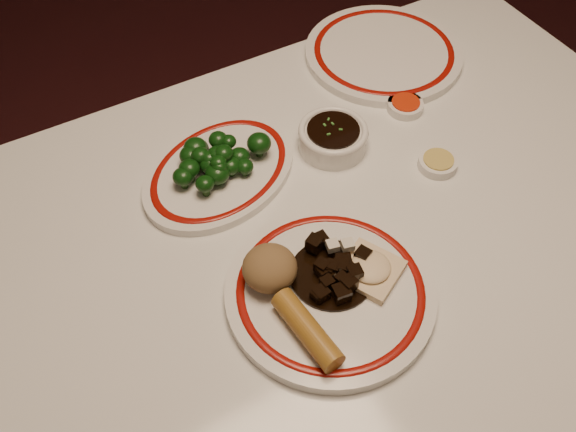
# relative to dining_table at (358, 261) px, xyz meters

# --- Properties ---
(ground) EXTENTS (7.00, 7.00, 0.00)m
(ground) POSITION_rel_dining_table_xyz_m (0.00, 0.00, -0.66)
(ground) COLOR black
(ground) RESTS_ON ground
(dining_table) EXTENTS (1.20, 0.90, 0.75)m
(dining_table) POSITION_rel_dining_table_xyz_m (0.00, 0.00, 0.00)
(dining_table) COLOR white
(dining_table) RESTS_ON ground
(main_plate) EXTENTS (0.37, 0.37, 0.02)m
(main_plate) POSITION_rel_dining_table_xyz_m (-0.11, -0.08, 0.10)
(main_plate) COLOR white
(main_plate) RESTS_ON dining_table
(rice_mound) EXTENTS (0.08, 0.08, 0.06)m
(rice_mound) POSITION_rel_dining_table_xyz_m (-0.17, -0.02, 0.14)
(rice_mound) COLOR olive
(rice_mound) RESTS_ON main_plate
(spring_roll) EXTENTS (0.04, 0.12, 0.03)m
(spring_roll) POSITION_rel_dining_table_xyz_m (-0.17, -0.13, 0.13)
(spring_roll) COLOR #9F7027
(spring_roll) RESTS_ON main_plate
(fried_wonton) EXTENTS (0.11, 0.11, 0.02)m
(fried_wonton) POSITION_rel_dining_table_xyz_m (-0.05, -0.08, 0.12)
(fried_wonton) COLOR beige
(fried_wonton) RESTS_ON main_plate
(stirfry_heap) EXTENTS (0.12, 0.12, 0.03)m
(stirfry_heap) POSITION_rel_dining_table_xyz_m (-0.09, -0.06, 0.12)
(stirfry_heap) COLOR black
(stirfry_heap) RESTS_ON main_plate
(broccoli_plate) EXTENTS (0.34, 0.32, 0.02)m
(broccoli_plate) POSITION_rel_dining_table_xyz_m (-0.14, 0.20, 0.10)
(broccoli_plate) COLOR white
(broccoli_plate) RESTS_ON dining_table
(broccoli_pile) EXTENTS (0.17, 0.11, 0.05)m
(broccoli_pile) POSITION_rel_dining_table_xyz_m (-0.15, 0.21, 0.13)
(broccoli_pile) COLOR #23471C
(broccoli_pile) RESTS_ON broccoli_plate
(soy_bowl) EXTENTS (0.11, 0.11, 0.04)m
(soy_bowl) POSITION_rel_dining_table_xyz_m (0.05, 0.17, 0.11)
(soy_bowl) COLOR white
(soy_bowl) RESTS_ON dining_table
(sweet_sour_dish) EXTENTS (0.06, 0.06, 0.02)m
(sweet_sour_dish) POSITION_rel_dining_table_xyz_m (0.21, 0.19, 0.10)
(sweet_sour_dish) COLOR white
(sweet_sour_dish) RESTS_ON dining_table
(mustard_dish) EXTENTS (0.06, 0.06, 0.02)m
(mustard_dish) POSITION_rel_dining_table_xyz_m (0.18, 0.05, 0.10)
(mustard_dish) COLOR white
(mustard_dish) RESTS_ON dining_table
(far_plate) EXTENTS (0.32, 0.32, 0.02)m
(far_plate) POSITION_rel_dining_table_xyz_m (0.27, 0.33, 0.10)
(far_plate) COLOR white
(far_plate) RESTS_ON dining_table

